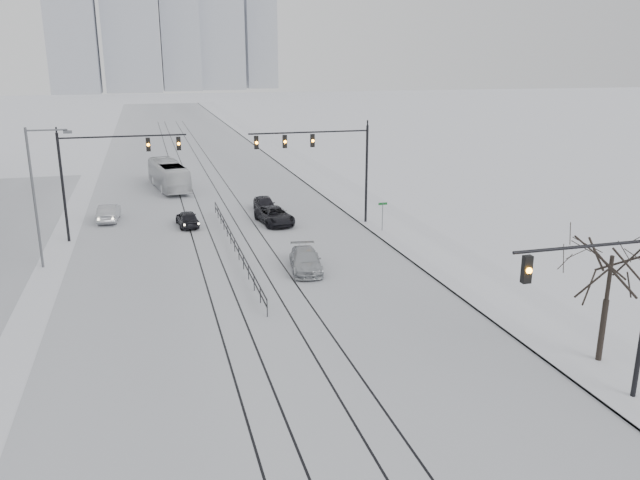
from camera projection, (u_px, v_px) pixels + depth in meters
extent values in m
cube|color=silver|center=(198.00, 177.00, 71.50)|extent=(22.00, 260.00, 0.02)
cube|color=white|center=(311.00, 171.00, 74.96)|extent=(5.00, 260.00, 0.16)
cube|color=gray|center=(292.00, 172.00, 74.33)|extent=(0.10, 260.00, 0.12)
cube|color=black|center=(187.00, 220.00, 52.32)|extent=(0.10, 180.00, 0.01)
cube|color=black|center=(204.00, 219.00, 52.68)|extent=(0.10, 180.00, 0.01)
cube|color=black|center=(232.00, 217.00, 53.30)|extent=(0.10, 180.00, 0.01)
cube|color=black|center=(249.00, 216.00, 53.66)|extent=(0.10, 180.00, 0.01)
cube|color=#9EA3AE|center=(71.00, 21.00, 241.15)|extent=(18.00, 18.00, 55.00)
cube|color=#9EA3AE|center=(128.00, 1.00, 251.86)|extent=(22.00, 22.00, 72.00)
cube|color=#9EA3AE|center=(179.00, 33.00, 267.77)|extent=(16.00, 16.00, 48.00)
cube|color=#9EA3AE|center=(218.00, 15.00, 277.59)|extent=(20.00, 20.00, 64.00)
cube|color=#9EA3AE|center=(260.00, 44.00, 293.49)|extent=(14.00, 14.00, 40.00)
cylinder|color=black|center=(588.00, 246.00, 22.13)|extent=(6.00, 0.12, 0.12)
cube|color=black|center=(527.00, 269.00, 21.69)|extent=(0.32, 0.24, 1.00)
sphere|color=orange|center=(529.00, 271.00, 21.56)|extent=(0.22, 0.22, 0.22)
cylinder|color=black|center=(366.00, 175.00, 50.22)|extent=(0.20, 0.20, 8.00)
cylinder|color=black|center=(309.00, 132.00, 48.00)|extent=(9.50, 0.12, 0.12)
cube|color=black|center=(256.00, 143.00, 47.11)|extent=(0.32, 0.24, 1.00)
sphere|color=orange|center=(257.00, 143.00, 46.98)|extent=(0.22, 0.22, 0.22)
cube|color=black|center=(285.00, 142.00, 47.67)|extent=(0.32, 0.24, 1.00)
sphere|color=orange|center=(285.00, 142.00, 47.54)|extent=(0.22, 0.22, 0.22)
cube|color=black|center=(312.00, 141.00, 48.24)|extent=(0.32, 0.24, 1.00)
sphere|color=orange|center=(313.00, 141.00, 48.11)|extent=(0.22, 0.22, 0.22)
cylinder|color=black|center=(63.00, 188.00, 45.21)|extent=(0.20, 0.20, 8.00)
cylinder|color=black|center=(123.00, 136.00, 45.37)|extent=(9.00, 0.12, 0.12)
cube|color=black|center=(179.00, 143.00, 46.56)|extent=(0.32, 0.24, 1.00)
sphere|color=orange|center=(179.00, 144.00, 46.43)|extent=(0.22, 0.22, 0.22)
cube|color=black|center=(148.00, 145.00, 45.99)|extent=(0.32, 0.24, 1.00)
sphere|color=orange|center=(148.00, 145.00, 45.86)|extent=(0.22, 0.22, 0.22)
cylinder|color=#595B60|center=(34.00, 199.00, 39.27)|extent=(0.16, 0.16, 9.00)
cylinder|color=#595B60|center=(47.00, 130.00, 38.38)|extent=(2.40, 0.10, 0.10)
cube|color=#595B60|center=(68.00, 132.00, 38.73)|extent=(0.50, 0.25, 0.18)
cylinder|color=black|center=(602.00, 332.00, 27.30)|extent=(0.26, 0.26, 3.00)
cylinder|color=black|center=(609.00, 284.00, 26.68)|extent=(0.18, 0.18, 2.50)
cube|color=black|center=(234.00, 239.00, 43.48)|extent=(0.06, 24.00, 0.06)
cube|color=black|center=(235.00, 244.00, 43.59)|extent=(0.06, 24.00, 0.06)
cylinder|color=#595B60|center=(382.00, 218.00, 48.30)|extent=(0.06, 0.06, 2.40)
cube|color=#0C4C19|center=(383.00, 204.00, 48.00)|extent=(0.70, 0.04, 0.18)
imported|color=black|center=(187.00, 219.00, 50.21)|extent=(1.85, 3.92, 1.30)
imported|color=#9EA0A5|center=(109.00, 213.00, 51.88)|extent=(1.82, 4.39, 1.41)
imported|color=black|center=(275.00, 216.00, 50.99)|extent=(2.87, 5.16, 1.36)
imported|color=#A8ACB0|center=(306.00, 261.00, 39.63)|extent=(2.53, 4.84, 1.34)
imported|color=black|center=(265.00, 204.00, 54.95)|extent=(1.69, 4.11, 1.40)
imported|color=silver|center=(169.00, 175.00, 64.54)|extent=(4.02, 10.65, 2.90)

